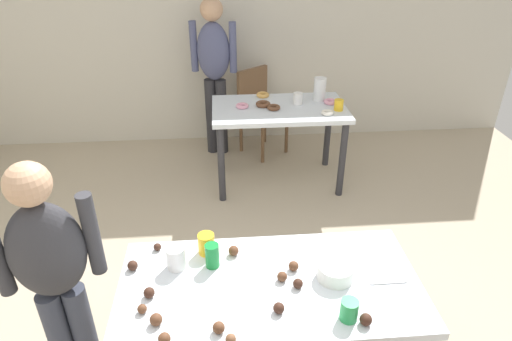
{
  "coord_description": "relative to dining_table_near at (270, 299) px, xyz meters",
  "views": [
    {
      "loc": [
        -0.06,
        -1.5,
        2.18
      ],
      "look_at": [
        0.13,
        0.76,
        0.9
      ],
      "focal_mm": 31.25,
      "sensor_mm": 36.0,
      "label": 1
    }
  ],
  "objects": [
    {
      "name": "wall_back",
      "position": [
        -0.13,
        3.21,
        0.65
      ],
      "size": [
        6.4,
        0.1,
        2.6
      ],
      "primitive_type": "cube",
      "color": "beige",
      "rests_on": "ground_plane"
    },
    {
      "name": "dining_table_near",
      "position": [
        0.0,
        0.0,
        0.0
      ],
      "size": [
        1.37,
        0.68,
        0.75
      ],
      "color": "silver",
      "rests_on": "ground_plane"
    },
    {
      "name": "dining_table_far",
      "position": [
        0.32,
        2.14,
        -0.01
      ],
      "size": [
        1.17,
        0.69,
        0.75
      ],
      "color": "silver",
      "rests_on": "ground_plane"
    },
    {
      "name": "chair_far_table",
      "position": [
        0.2,
        2.83,
        -0.15
      ],
      "size": [
        0.56,
        0.56,
        0.87
      ],
      "color": "brown",
      "rests_on": "ground_plane"
    },
    {
      "name": "person_girl_near",
      "position": [
        -0.96,
        0.08,
        0.16
      ],
      "size": [
        0.45,
        0.28,
        1.36
      ],
      "color": "#383D4C",
      "rests_on": "ground_plane"
    },
    {
      "name": "person_adult_far",
      "position": [
        -0.24,
        2.81,
        0.3
      ],
      "size": [
        0.46,
        0.26,
        1.57
      ],
      "color": "#28282D",
      "rests_on": "ground_plane"
    },
    {
      "name": "mixing_bowl",
      "position": [
        0.3,
        0.01,
        0.14
      ],
      "size": [
        0.17,
        0.17,
        0.07
      ],
      "primitive_type": "cylinder",
      "color": "white",
      "rests_on": "dining_table_near"
    },
    {
      "name": "soda_can",
      "position": [
        -0.26,
        0.14,
        0.16
      ],
      "size": [
        0.07,
        0.07,
        0.12
      ],
      "primitive_type": "cylinder",
      "color": "#198438",
      "rests_on": "dining_table_near"
    },
    {
      "name": "fork_near",
      "position": [
        0.53,
        -0.04,
        0.1
      ],
      "size": [
        0.17,
        0.02,
        0.01
      ],
      "primitive_type": "cube",
      "color": "silver",
      "rests_on": "dining_table_near"
    },
    {
      "name": "cup_near_0",
      "position": [
        0.3,
        -0.23,
        0.15
      ],
      "size": [
        0.07,
        0.07,
        0.1
      ],
      "primitive_type": "cylinder",
      "color": "green",
      "rests_on": "dining_table_near"
    },
    {
      "name": "cup_near_1",
      "position": [
        -0.43,
        0.14,
        0.16
      ],
      "size": [
        0.09,
        0.09,
        0.11
      ],
      "primitive_type": "cylinder",
      "color": "white",
      "rests_on": "dining_table_near"
    },
    {
      "name": "cup_near_2",
      "position": [
        -0.29,
        0.24,
        0.15
      ],
      "size": [
        0.08,
        0.08,
        0.11
      ],
      "primitive_type": "cylinder",
      "color": "yellow",
      "rests_on": "dining_table_near"
    },
    {
      "name": "cake_ball_0",
      "position": [
        0.12,
        -0.04,
        0.12
      ],
      "size": [
        0.04,
        0.04,
        0.04
      ],
      "primitive_type": "sphere",
      "color": "#3D2319",
      "rests_on": "dining_table_near"
    },
    {
      "name": "cake_ball_1",
      "position": [
        0.36,
        -0.27,
        0.13
      ],
      "size": [
        0.05,
        0.05,
        0.05
      ],
      "primitive_type": "sphere",
      "color": "#3D2319",
      "rests_on": "dining_table_near"
    },
    {
      "name": "cake_ball_2",
      "position": [
        -0.23,
        -0.26,
        0.13
      ],
      "size": [
        0.05,
        0.05,
        0.05
      ],
      "primitive_type": "sphere",
      "color": "brown",
      "rests_on": "dining_table_near"
    },
    {
      "name": "cake_ball_3",
      "position": [
        0.06,
        0.02,
        0.12
      ],
      "size": [
        0.05,
        0.05,
        0.05
      ],
      "primitive_type": "sphere",
      "color": "brown",
      "rests_on": "dining_table_near"
    },
    {
      "name": "cake_ball_4",
      "position": [
        -0.44,
        -0.29,
        0.13
      ],
      "size": [
        0.05,
        0.05,
        0.05
      ],
      "primitive_type": "sphere",
      "color": "brown",
      "rests_on": "dining_table_near"
    },
    {
      "name": "cake_ball_5",
      "position": [
        -0.63,
        0.14,
        0.13
      ],
      "size": [
        0.05,
        0.05,
        0.05
      ],
      "primitive_type": "sphere",
      "color": "#3D2319",
      "rests_on": "dining_table_near"
    },
    {
      "name": "cake_ball_6",
      "position": [
        -0.19,
        -0.31,
        0.12
      ],
      "size": [
        0.04,
        0.04,
        0.04
      ],
      "primitive_type": "sphere",
      "color": "brown",
      "rests_on": "dining_table_near"
    },
    {
      "name": "cake_ball_7",
      "position": [
        -0.53,
        -0.04,
        0.13
      ],
      "size": [
        0.05,
        0.05,
        0.05
      ],
      "primitive_type": "sphere",
      "color": "#3D2319",
      "rests_on": "dining_table_near"
    },
    {
      "name": "cake_ball_8",
      "position": [
        -0.53,
        0.28,
        0.12
      ],
      "size": [
        0.04,
        0.04,
        0.04
      ],
      "primitive_type": "sphere",
      "color": "#3D2319",
      "rests_on": "dining_table_near"
    },
    {
      "name": "cake_ball_9",
      "position": [
        -0.16,
        0.21,
        0.13
      ],
      "size": [
        0.05,
        0.05,
        0.05
      ],
      "primitive_type": "sphere",
      "color": "brown",
      "rests_on": "dining_table_near"
    },
    {
      "name": "cake_ball_10",
      "position": [
        0.12,
        0.08,
        0.12
      ],
      "size": [
        0.05,
        0.05,
        0.05
      ],
      "primitive_type": "sphere",
      "color": "brown",
      "rests_on": "dining_table_near"
    },
    {
      "name": "cake_ball_11",
      "position": [
        -0.48,
        -0.19,
        0.13
      ],
      "size": [
        0.05,
        0.05,
        0.05
      ],
      "primitive_type": "sphere",
      "color": "brown",
      "rests_on": "dining_table_near"
    },
    {
      "name": "cake_ball_12",
      "position": [
        0.02,
        -0.17,
        0.12
      ],
      "size": [
        0.05,
        0.05,
        0.05
      ],
      "primitive_type": "sphere",
      "color": "#3D2319",
      "rests_on": "dining_table_near"
    },
    {
      "name": "cake_ball_13",
      "position": [
        -0.55,
        -0.13,
        0.12
      ],
      "size": [
        0.04,
        0.04,
        0.04
      ],
      "primitive_type": "sphere",
      "color": "brown",
      "rests_on": "dining_table_near"
    },
    {
      "name": "pitcher_far",
      "position": [
        0.7,
        2.28,
        0.2
      ],
      "size": [
        0.11,
        0.11,
        0.21
      ],
      "primitive_type": "cylinder",
      "color": "white",
      "rests_on": "dining_table_far"
    },
    {
      "name": "cup_far_0",
      "position": [
        0.49,
        2.2,
        0.15
      ],
      "size": [
        0.08,
        0.08,
        0.1
      ],
      "primitive_type": "cylinder",
      "color": "white",
      "rests_on": "dining_table_far"
    },
    {
      "name": "cup_far_1",
      "position": [
        0.82,
        2.02,
        0.15
      ],
      "size": [
        0.08,
        0.08,
        0.09
      ],
      "primitive_type": "cylinder",
      "color": "yellow",
      "rests_on": "dining_table_far"
    },
    {
      "name": "donut_far_0",
      "position": [
        -0.0,
        2.15,
        0.12
      ],
      "size": [
        0.11,
        0.11,
        0.03
      ],
      "primitive_type": "torus",
      "color": "pink",
      "rests_on": "dining_table_far"
    },
    {
      "name": "donut_far_1",
      "position": [
        0.7,
        1.94,
        0.12
      ],
      "size": [
        0.1,
        0.1,
        0.03
      ],
      "primitive_type": "torus",
      "color": "white",
      "rests_on": "dining_table_far"
    },
    {
      "name": "donut_far_2",
      "position": [
        0.2,
        2.41,
        0.12
      ],
      "size": [
        0.12,
        0.12,
        0.03
      ],
      "primitive_type": "torus",
      "color": "gold",
      "rests_on": "dining_table_far"
    },
    {
      "name": "donut_far_3",
      "position": [
        0.78,
        2.19,
        0.12
      ],
      "size": [
        0.12,
        0.12,
        0.03
      ],
      "primitive_type": "torus",
      "color": "pink",
      "rests_on": "dining_table_far"
    },
    {
      "name": "donut_far_4",
      "position": [
        0.26,
        2.09,
        0.12
      ],
      "size": [
        0.12,
        0.12,
        0.03
      ],
      "primitive_type": "torus",
      "color": "brown",
      "rests_on": "dining_table_far"
    },
    {
      "name": "donut_far_5",
      "position": [
        0.18,
        2.17,
        0.12
      ],
      "size": [
        0.13,
        0.13,
        0.04
      ],
      "primitive_type": "torus",
      "color": "brown",
      "rests_on": "dining_table_far"
    }
  ]
}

